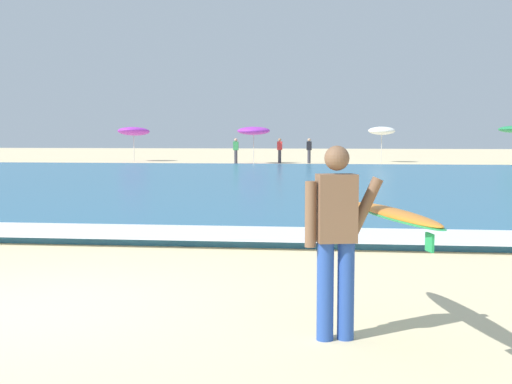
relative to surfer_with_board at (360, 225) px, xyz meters
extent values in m
plane|color=beige|center=(-3.38, 0.69, -1.02)|extent=(160.00, 160.00, 0.00)
cube|color=teal|center=(-3.38, 18.69, -0.95)|extent=(120.00, 28.00, 0.14)
cube|color=white|center=(-3.38, 5.29, -0.88)|extent=(120.00, 1.72, 0.01)
cylinder|color=#284CA3|center=(-0.30, -0.07, -0.58)|extent=(0.15, 0.15, 0.88)
cylinder|color=#284CA3|center=(-0.12, -0.03, -0.58)|extent=(0.15, 0.15, 0.88)
cube|color=brown|center=(-0.21, -0.05, 0.16)|extent=(0.38, 0.29, 0.60)
sphere|color=brown|center=(-0.21, -0.05, 0.60)|extent=(0.22, 0.22, 0.22)
cylinder|color=brown|center=(-0.44, -0.10, 0.11)|extent=(0.10, 0.10, 0.58)
cylinder|color=brown|center=(0.04, 0.03, 0.18)|extent=(0.33, 0.17, 0.51)
ellipsoid|color=orange|center=(0.27, 0.07, 0.11)|extent=(0.78, 2.31, 0.15)
ellipsoid|color=green|center=(0.27, 0.07, 0.09)|extent=(0.83, 2.40, 0.10)
cube|color=green|center=(0.48, -0.83, -0.01)|extent=(0.05, 0.14, 0.14)
cylinder|color=beige|center=(-13.75, 38.57, -0.05)|extent=(0.05, 0.05, 1.95)
ellipsoid|color=purple|center=(-13.75, 38.57, 1.01)|extent=(2.16, 2.20, 0.74)
cylinder|color=beige|center=(-5.23, 35.87, -0.04)|extent=(0.05, 0.05, 1.97)
ellipsoid|color=purple|center=(-5.23, 35.87, 1.02)|extent=(2.04, 2.05, 0.56)
cylinder|color=beige|center=(2.85, 38.65, -0.03)|extent=(0.05, 0.05, 1.98)
ellipsoid|color=white|center=(2.85, 38.65, 1.04)|extent=(1.75, 1.76, 0.57)
cylinder|color=#383842|center=(-1.79, 36.56, -0.60)|extent=(0.20, 0.20, 0.84)
cube|color=black|center=(-1.79, 36.56, 0.09)|extent=(0.32, 0.20, 0.54)
sphere|color=tan|center=(-1.79, 36.56, 0.46)|extent=(0.20, 0.20, 0.20)
cylinder|color=#383842|center=(-6.34, 35.76, -0.60)|extent=(0.20, 0.20, 0.84)
cube|color=#338C4C|center=(-6.34, 35.76, 0.09)|extent=(0.32, 0.20, 0.54)
sphere|color=tan|center=(-6.34, 35.76, 0.46)|extent=(0.20, 0.20, 0.20)
cylinder|color=#383842|center=(-3.66, 36.76, -0.60)|extent=(0.20, 0.20, 0.84)
cube|color=red|center=(-3.66, 36.76, 0.09)|extent=(0.32, 0.20, 0.54)
sphere|color=#9E7051|center=(-3.66, 36.76, 0.46)|extent=(0.20, 0.20, 0.20)
camera|label=1|loc=(-0.24, -5.96, 0.80)|focal=47.23mm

